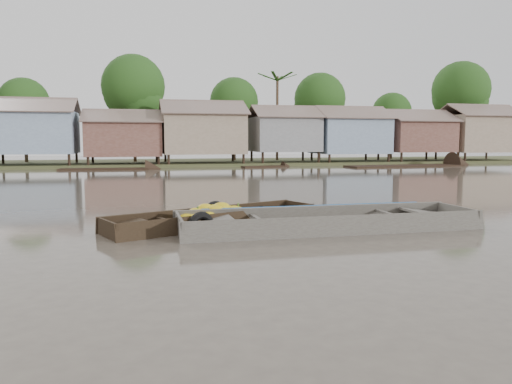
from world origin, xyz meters
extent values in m
plane|color=#4E453C|center=(0.00, 0.00, 0.00)|extent=(120.00, 120.00, 0.00)
cube|color=#384723|center=(0.00, 33.00, 0.00)|extent=(120.00, 12.00, 0.50)
cube|color=#7E93AE|center=(-10.50, 29.50, 2.70)|extent=(6.20, 5.20, 3.20)
cube|color=brown|center=(-10.50, 28.10, 4.75)|extent=(6.60, 3.02, 1.28)
cube|color=brown|center=(-10.50, 30.90, 4.75)|extent=(6.60, 3.02, 1.28)
cube|color=brown|center=(-3.80, 29.50, 2.20)|extent=(5.80, 4.60, 2.70)
cube|color=brown|center=(-3.80, 28.26, 4.00)|extent=(6.20, 2.67, 1.14)
cube|color=brown|center=(-3.80, 30.74, 4.00)|extent=(6.20, 2.67, 1.14)
cube|color=gray|center=(2.50, 29.50, 2.65)|extent=(6.50, 5.30, 3.30)
cube|color=brown|center=(2.50, 28.07, 4.75)|extent=(6.90, 3.08, 1.31)
cube|color=brown|center=(2.50, 30.93, 4.75)|extent=(6.90, 3.08, 1.31)
cube|color=gray|center=(9.50, 29.50, 2.60)|extent=(5.40, 4.70, 2.90)
cube|color=brown|center=(9.50, 28.23, 4.50)|extent=(5.80, 2.73, 1.17)
cube|color=brown|center=(9.50, 30.77, 4.50)|extent=(5.80, 2.73, 1.17)
cube|color=#7E93AE|center=(15.50, 29.50, 2.50)|extent=(6.00, 5.00, 3.10)
cube|color=brown|center=(15.50, 28.15, 4.50)|extent=(6.40, 2.90, 1.24)
cube|color=brown|center=(15.50, 30.85, 4.50)|extent=(6.40, 2.90, 1.24)
cube|color=brown|center=(22.00, 29.50, 2.45)|extent=(5.70, 4.90, 2.80)
cube|color=brown|center=(22.00, 28.18, 4.30)|extent=(6.10, 2.85, 1.21)
cube|color=brown|center=(22.00, 30.82, 4.30)|extent=(6.10, 2.85, 1.21)
cube|color=gray|center=(28.50, 29.50, 2.70)|extent=(6.30, 5.10, 3.40)
cube|color=brown|center=(28.50, 28.12, 4.85)|extent=(6.70, 2.96, 1.26)
cube|color=brown|center=(28.50, 30.88, 4.85)|extent=(6.70, 2.96, 1.26)
cylinder|color=#473323|center=(-12.00, 34.00, 2.45)|extent=(0.28, 0.28, 4.90)
sphere|color=#193A12|center=(-12.00, 34.00, 5.25)|extent=(4.20, 4.20, 4.20)
cylinder|color=#473323|center=(-3.00, 33.00, 3.15)|extent=(0.28, 0.28, 6.30)
sphere|color=#193A12|center=(-3.00, 33.00, 6.75)|extent=(5.40, 5.40, 5.40)
cylinder|color=#473323|center=(6.00, 34.00, 2.62)|extent=(0.28, 0.28, 5.25)
sphere|color=#193A12|center=(6.00, 34.00, 5.62)|extent=(4.50, 4.50, 4.50)
cylinder|color=#473323|center=(14.00, 33.00, 2.80)|extent=(0.28, 0.28, 5.60)
sphere|color=#193A12|center=(14.00, 33.00, 6.00)|extent=(4.80, 4.80, 4.80)
cylinder|color=#473323|center=(22.00, 34.00, 2.27)|extent=(0.28, 0.28, 4.55)
sphere|color=#193A12|center=(22.00, 34.00, 4.88)|extent=(3.90, 3.90, 3.90)
cylinder|color=#473323|center=(29.00, 33.00, 3.32)|extent=(0.28, 0.28, 6.65)
sphere|color=#193A12|center=(29.00, 33.00, 7.12)|extent=(5.70, 5.70, 5.70)
cylinder|color=#473323|center=(10.00, 33.50, 4.00)|extent=(0.24, 0.24, 8.00)
cube|color=black|center=(-0.84, 0.53, -0.08)|extent=(5.51, 3.12, 0.08)
cube|color=black|center=(-1.07, 1.08, 0.14)|extent=(5.27, 2.33, 0.52)
cube|color=black|center=(-0.61, -0.03, 0.14)|extent=(5.27, 2.33, 0.52)
cube|color=black|center=(1.71, 1.60, 0.14)|extent=(0.53, 1.15, 0.50)
cube|color=black|center=(1.27, 1.42, 0.20)|extent=(1.30, 1.35, 0.19)
cube|color=black|center=(-3.39, -0.54, 0.14)|extent=(0.53, 1.15, 0.50)
cube|color=black|center=(-2.95, -0.36, 0.20)|extent=(1.30, 1.35, 0.19)
cube|color=black|center=(-2.06, 0.02, 0.25)|extent=(0.55, 1.13, 0.05)
cube|color=black|center=(0.38, 1.04, 0.25)|extent=(0.55, 1.13, 0.05)
ellipsoid|color=gold|center=(-0.85, 0.62, 0.42)|extent=(0.41, 0.36, 0.21)
ellipsoid|color=gold|center=(-1.06, 0.15, 0.30)|extent=(0.41, 0.36, 0.21)
ellipsoid|color=gold|center=(-0.62, 0.26, 0.20)|extent=(0.44, 0.38, 0.23)
ellipsoid|color=gold|center=(-0.71, 0.99, 0.23)|extent=(0.45, 0.39, 0.23)
ellipsoid|color=gold|center=(-1.68, 0.12, 0.15)|extent=(0.42, 0.36, 0.22)
ellipsoid|color=gold|center=(-0.36, 1.03, 0.21)|extent=(0.47, 0.40, 0.24)
ellipsoid|color=gold|center=(-0.35, 0.56, 0.38)|extent=(0.42, 0.36, 0.22)
ellipsoid|color=gold|center=(-0.74, 0.94, 0.24)|extent=(0.47, 0.40, 0.24)
ellipsoid|color=gold|center=(-0.68, 0.56, 0.44)|extent=(0.55, 0.47, 0.28)
ellipsoid|color=gold|center=(-1.39, -0.02, 0.19)|extent=(0.53, 0.46, 0.27)
ellipsoid|color=gold|center=(-1.36, 0.09, 0.24)|extent=(0.48, 0.41, 0.25)
ellipsoid|color=gold|center=(-1.10, 0.47, 0.44)|extent=(0.51, 0.44, 0.26)
ellipsoid|color=gold|center=(-0.09, 0.69, 0.28)|extent=(0.50, 0.43, 0.26)
ellipsoid|color=gold|center=(-1.45, 0.34, 0.32)|extent=(0.46, 0.40, 0.24)
ellipsoid|color=gold|center=(-1.45, 0.06, 0.23)|extent=(0.54, 0.46, 0.28)
ellipsoid|color=gold|center=(-0.94, 0.62, 0.34)|extent=(0.51, 0.44, 0.26)
ellipsoid|color=gold|center=(-0.61, 0.43, 0.31)|extent=(0.47, 0.40, 0.24)
ellipsoid|color=gold|center=(-1.10, 0.56, 0.33)|extent=(0.48, 0.41, 0.25)
ellipsoid|color=gold|center=(0.17, 0.58, 0.18)|extent=(0.45, 0.39, 0.23)
ellipsoid|color=gold|center=(-1.60, 0.17, 0.24)|extent=(0.54, 0.47, 0.28)
ellipsoid|color=gold|center=(-1.08, 0.70, 0.28)|extent=(0.44, 0.38, 0.23)
ellipsoid|color=gold|center=(-1.22, 0.69, 0.32)|extent=(0.43, 0.37, 0.22)
ellipsoid|color=gold|center=(-0.18, 1.04, 0.26)|extent=(0.53, 0.45, 0.27)
ellipsoid|color=gold|center=(-1.34, 0.38, 0.35)|extent=(0.54, 0.46, 0.28)
ellipsoid|color=gold|center=(-0.87, 0.35, 0.40)|extent=(0.51, 0.44, 0.26)
ellipsoid|color=gold|center=(-0.49, 0.62, 0.36)|extent=(0.49, 0.43, 0.26)
ellipsoid|color=gold|center=(-1.34, 0.00, 0.18)|extent=(0.52, 0.45, 0.27)
ellipsoid|color=gold|center=(-1.07, 0.65, 0.31)|extent=(0.48, 0.41, 0.25)
cylinder|color=#3F6626|center=(-1.30, 0.34, 0.43)|extent=(0.04, 0.04, 0.18)
cylinder|color=#3F6626|center=(-0.66, 0.61, 0.43)|extent=(0.04, 0.04, 0.18)
cylinder|color=#3F6626|center=(-0.19, 0.80, 0.43)|extent=(0.04, 0.04, 0.18)
torus|color=black|center=(-0.74, 1.31, 0.16)|extent=(0.75, 0.45, 0.73)
torus|color=black|center=(-1.32, -0.41, 0.16)|extent=(0.70, 0.43, 0.69)
cube|color=#403C36|center=(1.74, -0.62, -0.08)|extent=(7.15, 1.60, 0.08)
cube|color=#403C36|center=(1.73, 0.25, 0.17)|extent=(7.29, 0.23, 0.58)
cube|color=#403C36|center=(1.74, -1.49, 0.17)|extent=(7.29, 0.23, 0.58)
cube|color=#403C36|center=(5.30, -0.59, 0.17)|extent=(0.08, 1.78, 0.55)
cube|color=#403C36|center=(4.68, -0.59, 0.24)|extent=(1.25, 1.55, 0.23)
cube|color=#403C36|center=(-1.83, -0.65, 0.17)|extent=(0.08, 1.78, 0.55)
cube|color=#403C36|center=(-1.21, -0.65, 0.24)|extent=(1.25, 1.55, 0.23)
cube|color=#403C36|center=(0.03, -0.63, 0.29)|extent=(0.12, 1.71, 0.05)
cube|color=#403C36|center=(3.44, -0.60, 0.29)|extent=(0.12, 1.71, 0.05)
cube|color=#665E54|center=(1.74, -0.62, -0.04)|extent=(5.44, 1.45, 0.02)
cube|color=#0E488C|center=(1.73, 0.31, 0.39)|extent=(5.90, 0.14, 0.14)
torus|color=olive|center=(4.35, -0.89, -0.01)|extent=(0.41, 0.41, 0.06)
torus|color=olive|center=(4.35, -0.89, 0.03)|extent=(0.33, 0.33, 0.06)
cube|color=black|center=(-5.09, 25.28, -0.05)|extent=(6.30, 1.74, 0.35)
cube|color=black|center=(6.81, 25.85, -0.05)|extent=(3.68, 1.51, 0.35)
cube|color=black|center=(18.11, 24.41, -0.05)|extent=(10.04, 3.03, 0.35)
camera|label=1|loc=(-2.68, -11.80, 2.15)|focal=35.00mm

